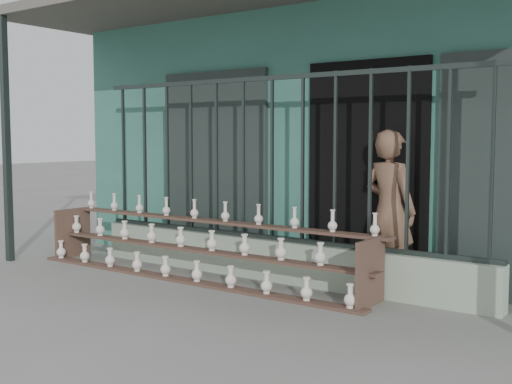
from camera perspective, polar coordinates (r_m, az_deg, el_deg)
The scene contains 6 objects.
ground at distance 6.19m, azimuth -5.50°, elevation -9.91°, with size 60.00×60.00×0.00m, color slate.
workshop_building at distance 9.58m, azimuth 11.44°, elevation 5.05°, with size 7.40×6.60×3.21m.
parapet_wall at distance 7.15m, azimuth 1.41°, elevation -6.04°, with size 5.00×0.20×0.45m, color #9EB197.
security_fence at distance 7.02m, azimuth 1.43°, elevation 3.01°, with size 5.00×0.04×1.80m.
shelf_rack at distance 7.26m, azimuth -5.44°, elevation -4.82°, with size 4.50×0.68×0.85m.
elderly_woman at distance 6.72m, azimuth 11.80°, elevation -1.63°, with size 0.61×0.40×1.66m, color brown.
Camera 1 is at (3.96, -4.49, 1.58)m, focal length 45.00 mm.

